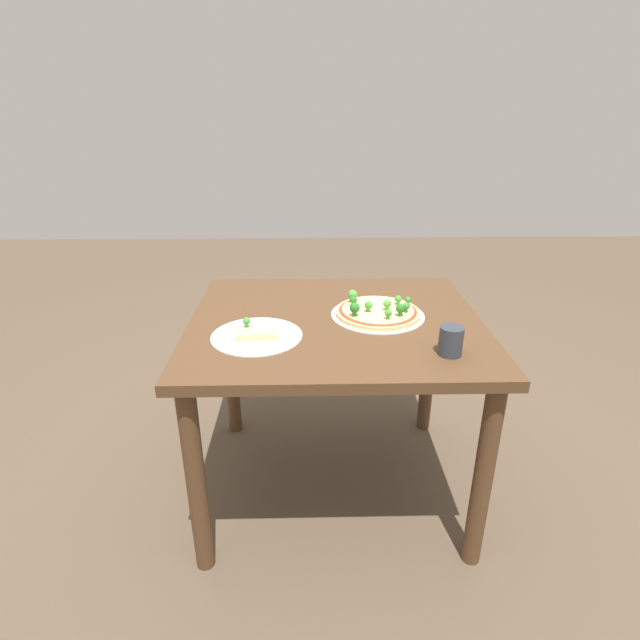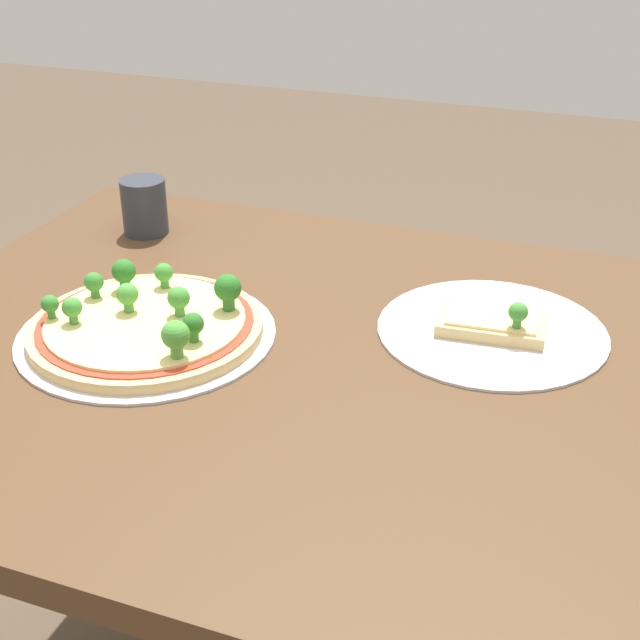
# 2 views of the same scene
# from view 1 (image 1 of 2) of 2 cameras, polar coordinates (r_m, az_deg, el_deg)

# --- Properties ---
(ground_plane) EXTENTS (8.00, 8.00, 0.00)m
(ground_plane) POSITION_cam_1_polar(r_m,az_deg,el_deg) (2.12, 1.54, -18.07)
(ground_plane) COLOR brown
(dining_table) EXTENTS (1.00, 0.87, 0.72)m
(dining_table) POSITION_cam_1_polar(r_m,az_deg,el_deg) (1.77, 1.75, -2.99)
(dining_table) COLOR #4C331E
(dining_table) RESTS_ON ground_plane
(pizza_tray_whole) EXTENTS (0.33, 0.33, 0.07)m
(pizza_tray_whole) POSITION_cam_1_polar(r_m,az_deg,el_deg) (1.76, 6.58, 0.96)
(pizza_tray_whole) COLOR silver
(pizza_tray_whole) RESTS_ON dining_table
(pizza_tray_slice) EXTENTS (0.29, 0.29, 0.06)m
(pizza_tray_slice) POSITION_cam_1_polar(r_m,az_deg,el_deg) (1.61, -7.27, -1.63)
(pizza_tray_slice) COLOR silver
(pizza_tray_slice) RESTS_ON dining_table
(drinking_cup) EXTENTS (0.07, 0.07, 0.09)m
(drinking_cup) POSITION_cam_1_polar(r_m,az_deg,el_deg) (1.52, 14.73, -2.31)
(drinking_cup) COLOR #2D333D
(drinking_cup) RESTS_ON dining_table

